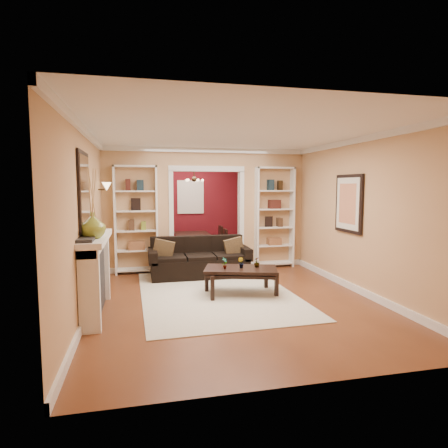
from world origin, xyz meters
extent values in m
plane|color=brown|center=(0.00, 0.00, 0.00)|extent=(8.00, 8.00, 0.00)
plane|color=white|center=(0.00, 0.00, 2.70)|extent=(8.00, 8.00, 0.00)
plane|color=tan|center=(0.00, 4.00, 1.35)|extent=(8.00, 0.00, 8.00)
plane|color=tan|center=(0.00, -4.00, 1.35)|extent=(8.00, 0.00, 8.00)
plane|color=tan|center=(-2.25, 0.00, 1.35)|extent=(0.00, 8.00, 8.00)
plane|color=tan|center=(2.25, 0.00, 1.35)|extent=(0.00, 8.00, 8.00)
cube|color=tan|center=(0.00, 1.20, 1.35)|extent=(4.50, 0.15, 2.70)
cube|color=maroon|center=(0.00, 3.97, 1.32)|extent=(4.44, 0.04, 2.64)
cube|color=#8CA5CC|center=(0.00, 3.93, 1.55)|extent=(0.78, 0.03, 0.98)
cube|color=beige|center=(-0.19, -0.84, 0.01)|extent=(2.66, 3.66, 0.01)
cube|color=black|center=(-0.29, 0.45, 0.40)|extent=(2.06, 0.89, 0.81)
cube|color=brown|center=(-1.02, 0.43, 0.59)|extent=(0.41, 0.19, 0.40)
cube|color=brown|center=(0.44, 0.43, 0.59)|extent=(0.39, 0.13, 0.39)
cube|color=black|center=(0.21, -0.99, 0.23)|extent=(1.36, 0.99, 0.46)
imported|color=#336626|center=(-0.08, -0.99, 0.56)|extent=(0.12, 0.12, 0.19)
imported|color=#336626|center=(0.21, -0.99, 0.55)|extent=(0.12, 0.13, 0.18)
imported|color=#336626|center=(0.49, -0.99, 0.55)|extent=(0.14, 0.14, 0.17)
cube|color=white|center=(-1.55, 1.03, 1.15)|extent=(0.90, 0.30, 2.30)
cube|color=white|center=(1.55, 1.03, 1.15)|extent=(0.90, 0.30, 2.30)
cube|color=white|center=(-2.09, -1.50, 0.58)|extent=(0.32, 1.70, 1.16)
imported|color=olive|center=(-2.09, -1.83, 1.34)|extent=(0.44, 0.44, 0.35)
cube|color=silver|center=(-2.23, -1.50, 1.80)|extent=(0.03, 0.95, 1.10)
cube|color=#FFE0A5|center=(-2.15, 0.55, 1.83)|extent=(0.18, 0.18, 0.22)
cube|color=black|center=(2.21, -1.00, 1.55)|extent=(0.04, 0.85, 1.05)
imported|color=black|center=(-0.07, 2.66, 0.29)|extent=(1.67, 0.93, 0.59)
cube|color=black|center=(-0.62, 2.36, 0.44)|extent=(0.56, 0.56, 0.89)
cube|color=black|center=(0.48, 2.36, 0.39)|extent=(0.48, 0.48, 0.78)
cube|color=black|center=(-0.62, 2.96, 0.45)|extent=(0.51, 0.51, 0.89)
cube|color=black|center=(0.48, 2.96, 0.40)|extent=(0.42, 0.42, 0.80)
cube|color=#312516|center=(0.00, 2.70, 2.02)|extent=(0.50, 0.50, 0.30)
camera|label=1|loc=(-1.46, -7.09, 1.86)|focal=30.00mm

